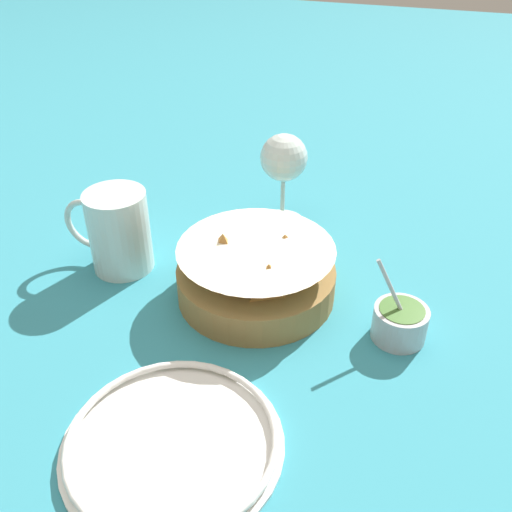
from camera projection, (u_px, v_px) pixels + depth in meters
ground_plane at (246, 284)px, 0.80m from camera, size 4.00×4.00×0.00m
food_basket at (256, 274)px, 0.76m from camera, size 0.21×0.21×0.09m
sauce_cup at (400, 322)px, 0.70m from camera, size 0.07×0.07×0.11m
wine_glass at (283, 161)px, 0.88m from camera, size 0.07×0.07×0.15m
beer_mug at (119, 234)px, 0.81m from camera, size 0.13×0.09×0.12m
side_plate at (173, 441)px, 0.57m from camera, size 0.23×0.23×0.01m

